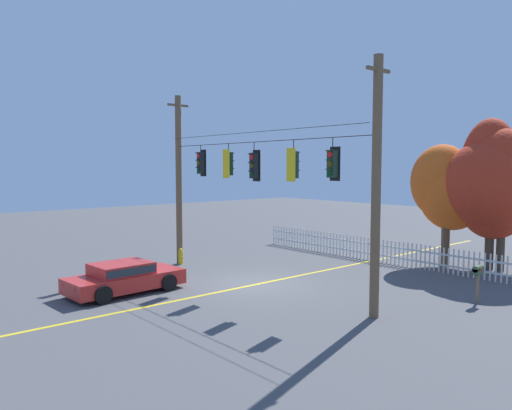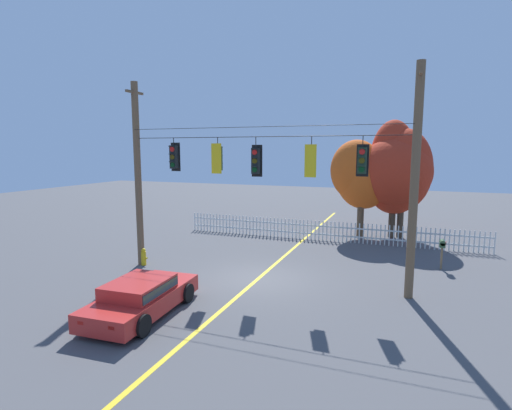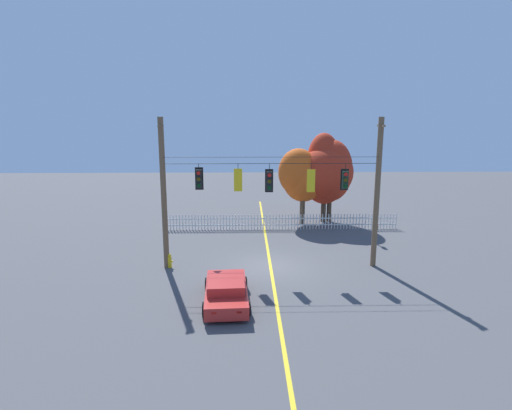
{
  "view_description": "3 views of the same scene",
  "coord_description": "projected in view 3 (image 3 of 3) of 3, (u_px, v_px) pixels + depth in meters",
  "views": [
    {
      "loc": [
        14.67,
        -12.6,
        4.67
      ],
      "look_at": [
        -0.65,
        0.58,
        3.11
      ],
      "focal_mm": 34.66,
      "sensor_mm": 36.0,
      "label": 1
    },
    {
      "loc": [
        5.38,
        -14.31,
        5.14
      ],
      "look_at": [
        -0.36,
        0.7,
        2.89
      ],
      "focal_mm": 27.67,
      "sensor_mm": 36.0,
      "label": 2
    },
    {
      "loc": [
        -1.29,
        -21.7,
        7.99
      ],
      "look_at": [
        -0.77,
        0.99,
        3.23
      ],
      "focal_mm": 29.35,
      "sensor_mm": 36.0,
      "label": 3
    }
  ],
  "objects": [
    {
      "name": "parked_car",
      "position": [
        226.0,
        290.0,
        18.27
      ],
      "size": [
        2.13,
        4.35,
        1.15
      ],
      "color": "red",
      "rests_on": "ground"
    },
    {
      "name": "ground",
      "position": [
        270.0,
        266.0,
        22.9
      ],
      "size": [
        80.0,
        80.0,
        0.0
      ],
      "primitive_type": "plane",
      "color": "#4C4C4F"
    },
    {
      "name": "signal_support_span",
      "position": [
        271.0,
        193.0,
        22.06
      ],
      "size": [
        11.58,
        1.1,
        8.03
      ],
      "color": "brown",
      "rests_on": "ground"
    },
    {
      "name": "traffic_signal_northbound_primary",
      "position": [
        199.0,
        179.0,
        21.83
      ],
      "size": [
        0.43,
        0.38,
        1.39
      ],
      "color": "black"
    },
    {
      "name": "autumn_maple_mid",
      "position": [
        325.0,
        169.0,
        31.75
      ],
      "size": [
        4.11,
        3.66,
        6.87
      ],
      "color": "#473828",
      "rests_on": "ground"
    },
    {
      "name": "traffic_signal_southbound_primary",
      "position": [
        345.0,
        180.0,
        22.01
      ],
      "size": [
        0.43,
        0.38,
        1.44
      ],
      "color": "black"
    },
    {
      "name": "roadside_mailbox",
      "position": [
        375.0,
        228.0,
        26.82
      ],
      "size": [
        0.25,
        0.44,
        1.3
      ],
      "color": "brown",
      "rests_on": "ground"
    },
    {
      "name": "autumn_maple_near_fence",
      "position": [
        301.0,
        175.0,
        31.6
      ],
      "size": [
        3.56,
        3.05,
        5.74
      ],
      "color": "brown",
      "rests_on": "ground"
    },
    {
      "name": "traffic_signal_westbound_side",
      "position": [
        311.0,
        180.0,
        21.96
      ],
      "size": [
        0.43,
        0.38,
        1.49
      ],
      "color": "black"
    },
    {
      "name": "white_picket_fence",
      "position": [
        281.0,
        222.0,
        30.34
      ],
      "size": [
        16.95,
        0.06,
        1.13
      ],
      "color": "silver",
      "rests_on": "ground"
    },
    {
      "name": "fire_hydrant",
      "position": [
        170.0,
        261.0,
        22.65
      ],
      "size": [
        0.38,
        0.22,
        0.78
      ],
      "color": "gold",
      "rests_on": "ground"
    },
    {
      "name": "autumn_oak_far_east",
      "position": [
        329.0,
        176.0,
        32.04
      ],
      "size": [
        3.51,
        3.24,
        6.36
      ],
      "color": "#473828",
      "rests_on": "ground"
    },
    {
      "name": "traffic_signal_eastbound_side",
      "position": [
        238.0,
        180.0,
        21.86
      ],
      "size": [
        0.43,
        0.38,
        1.44
      ],
      "color": "black"
    },
    {
      "name": "lane_centerline_stripe",
      "position": [
        270.0,
        266.0,
        22.9
      ],
      "size": [
        0.16,
        36.0,
        0.01
      ],
      "primitive_type": "cube",
      "color": "gold",
      "rests_on": "ground"
    },
    {
      "name": "traffic_signal_northbound_secondary",
      "position": [
        269.0,
        181.0,
        21.94
      ],
      "size": [
        0.43,
        0.38,
        1.54
      ],
      "color": "black"
    }
  ]
}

